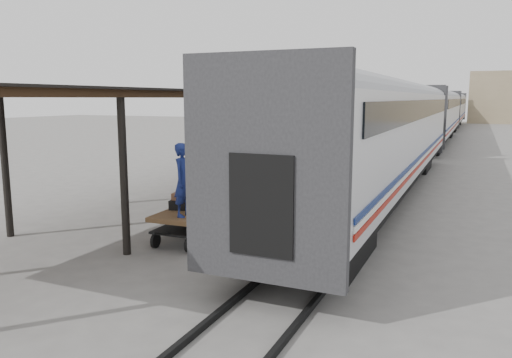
{
  "coord_description": "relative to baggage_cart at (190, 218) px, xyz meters",
  "views": [
    {
      "loc": [
        6.53,
        -11.76,
        3.89
      ],
      "look_at": [
        1.08,
        0.57,
        1.7
      ],
      "focal_mm": 35.0,
      "sensor_mm": 36.0,
      "label": 1
    }
  ],
  "objects": [
    {
      "name": "ground",
      "position": [
        0.53,
        0.31,
        -0.65
      ],
      "size": [
        160.0,
        160.0,
        0.0
      ],
      "primitive_type": "plane",
      "color": "slate",
      "rests_on": "ground"
    },
    {
      "name": "train",
      "position": [
        3.72,
        34.1,
        2.04
      ],
      "size": [
        3.45,
        76.01,
        4.01
      ],
      "color": "silver",
      "rests_on": "ground"
    },
    {
      "name": "canopy",
      "position": [
        -2.87,
        24.31,
        3.36
      ],
      "size": [
        4.9,
        64.3,
        4.15
      ],
      "color": "#422B19",
      "rests_on": "ground"
    },
    {
      "name": "rails",
      "position": [
        3.73,
        34.31,
        -0.59
      ],
      "size": [
        1.54,
        150.0,
        0.12
      ],
      "color": "black",
      "rests_on": "ground"
    },
    {
      "name": "building_left",
      "position": [
        -9.47,
        82.31,
        2.35
      ],
      "size": [
        12.0,
        8.0,
        6.0
      ],
      "primitive_type": "cube",
      "color": "tan",
      "rests_on": "ground"
    },
    {
      "name": "baggage_cart",
      "position": [
        0.0,
        0.0,
        0.0
      ],
      "size": [
        1.34,
        2.45,
        0.86
      ],
      "rotation": [
        0.0,
        0.0,
        0.04
      ],
      "color": "brown",
      "rests_on": "ground"
    },
    {
      "name": "suitcase_stack",
      "position": [
        -0.08,
        0.32,
        0.41
      ],
      "size": [
        1.24,
        1.24,
        0.57
      ],
      "rotation": [
        0.0,
        0.0,
        0.04
      ],
      "color": "#38383A",
      "rests_on": "baggage_cart"
    },
    {
      "name": "luggage_tug",
      "position": [
        -0.59,
        18.64,
        -0.1
      ],
      "size": [
        1.05,
        1.48,
        1.2
      ],
      "rotation": [
        0.0,
        0.0,
        -0.17
      ],
      "color": "maroon",
      "rests_on": "ground"
    },
    {
      "name": "porter",
      "position": [
        0.25,
        -0.65,
        1.16
      ],
      "size": [
        0.46,
        0.7,
        1.9
      ],
      "primitive_type": "imported",
      "rotation": [
        0.0,
        0.0,
        1.58
      ],
      "color": "navy",
      "rests_on": "baggage_cart"
    },
    {
      "name": "pedestrian",
      "position": [
        -2.94,
        13.28,
        0.16
      ],
      "size": [
        0.99,
        0.52,
        1.61
      ],
      "primitive_type": "imported",
      "rotation": [
        0.0,
        0.0,
        3.0
      ],
      "color": "black",
      "rests_on": "ground"
    }
  ]
}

